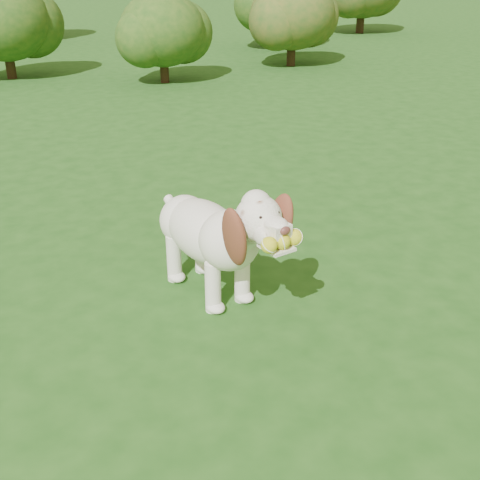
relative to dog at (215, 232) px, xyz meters
name	(u,v)px	position (x,y,z in m)	size (l,w,h in m)	color
ground	(157,307)	(-0.38, 0.02, -0.45)	(80.00, 80.00, 0.00)	#1B4814
dog	(215,232)	(0.00, 0.00, 0.00)	(0.62, 1.28, 0.84)	white
shrub_d	(293,13)	(4.44, 7.87, 0.54)	(1.61, 1.61, 1.67)	#382314
shrub_b	(3,20)	(-0.76, 8.48, 0.53)	(1.60, 1.60, 1.65)	#382314
shrub_c	(162,30)	(1.65, 7.10, 0.42)	(1.41, 1.41, 1.46)	#382314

